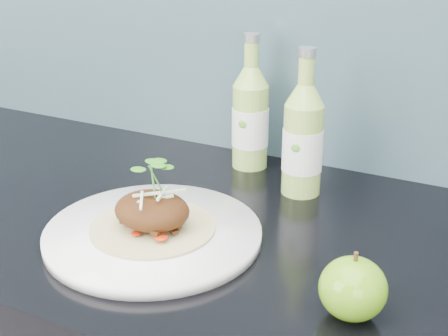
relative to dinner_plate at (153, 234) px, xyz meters
The scene contains 5 objects.
dinner_plate is the anchor object (origin of this frame).
pork_taco 0.04m from the dinner_plate, 88.81° to the left, with size 0.17×0.17×0.10m.
green_apple 0.30m from the dinner_plate, ahead, with size 0.09×0.09×0.08m.
cider_bottle_left 0.32m from the dinner_plate, 88.87° to the left, with size 0.08×0.08×0.24m.
cider_bottle_right 0.28m from the dinner_plate, 62.10° to the left, with size 0.08×0.08×0.24m.
Camera 1 is at (0.34, 0.98, 1.32)m, focal length 50.00 mm.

